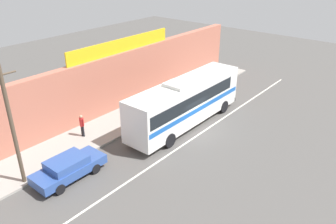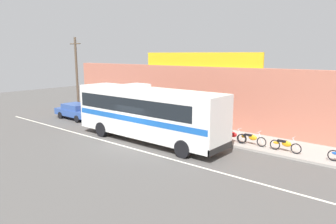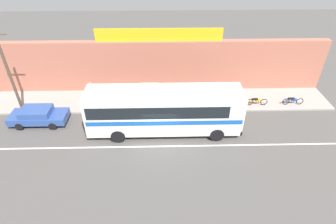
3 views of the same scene
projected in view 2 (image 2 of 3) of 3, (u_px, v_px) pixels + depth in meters
name	position (u px, v px, depth m)	size (l,w,h in m)	color
ground_plane	(134.00, 144.00, 20.35)	(70.00, 70.00, 0.00)	#4F4C49
sidewalk_slab	(182.00, 128.00, 24.28)	(30.00, 3.60, 0.14)	gray
storefront_facade	(198.00, 96.00, 25.47)	(30.00, 0.70, 4.80)	#B26651
storefront_billboard	(198.00, 59.00, 24.92)	(10.94, 0.12, 1.10)	gold
road_center_stripe	(125.00, 146.00, 19.75)	(30.00, 0.14, 0.01)	silver
intercity_bus	(146.00, 111.00, 20.54)	(11.27, 2.62, 3.78)	silver
parked_car	(76.00, 111.00, 27.90)	(4.41, 1.89, 1.37)	#2D4C93
utility_pole	(77.00, 74.00, 29.81)	(1.60, 0.22, 7.19)	brown
motorcycle_black	(285.00, 145.00, 18.15)	(1.85, 0.56, 0.94)	black
motorcycle_purple	(232.00, 135.00, 20.24)	(1.95, 0.56, 0.94)	black
motorcycle_green	(251.00, 138.00, 19.51)	(1.92, 0.56, 0.94)	black
pedestrian_by_curb	(130.00, 106.00, 28.09)	(0.30, 0.48, 1.69)	black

